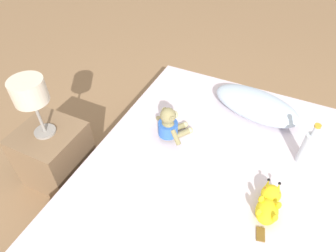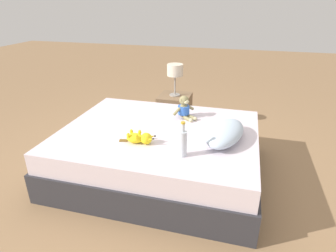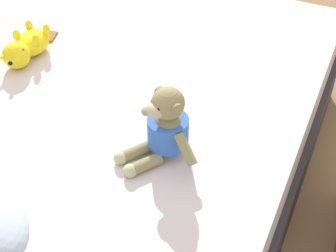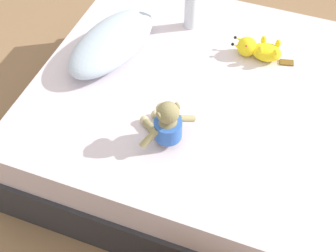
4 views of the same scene
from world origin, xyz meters
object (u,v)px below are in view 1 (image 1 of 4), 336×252
Objects in this scene: glass_bottle at (307,148)px; nightstand at (55,155)px; bed at (211,200)px; bedside_lamp at (30,93)px; plush_monkey at (170,126)px; plush_yellow_creature at (269,204)px; pillow at (256,105)px.

glass_bottle reaches higher than nightstand.
bed is at bearing 6.32° from nightstand.
bedside_lamp is at bearing 90.00° from nightstand.
bed is 4.18× the size of nightstand.
glass_bottle is 1.63m from bedside_lamp.
glass_bottle reaches higher than bed.
bed is 6.44× the size of glass_bottle.
bed is 1.26m from bedside_lamp.
plush_monkey reaches higher than plush_yellow_creature.
nightstand is at bearing -173.68° from bed.
plush_monkey is 0.80m from glass_bottle.
pillow is 1.45m from nightstand.
plush_monkey reaches higher than bed.
glass_bottle reaches higher than pillow.
bedside_lamp reaches higher than plush_monkey.
nightstand is (-1.55, -0.45, -0.37)m from glass_bottle.
glass_bottle reaches higher than plush_monkey.
bedside_lamp reaches higher than plush_yellow_creature.
plush_yellow_creature is at bearing -20.46° from plush_monkey.
plush_monkey is 0.87× the size of glass_bottle.
pillow is at bearing 46.68° from plush_monkey.
bed is 4.57× the size of bedside_lamp.
glass_bottle is (0.12, 0.40, 0.07)m from plush_yellow_creature.
glass_bottle is 0.65× the size of nightstand.
bedside_lamp reaches higher than glass_bottle.
nightstand is 0.55m from bedside_lamp.
plush_monkey is 0.77× the size of plush_yellow_creature.
plush_yellow_creature is 0.73× the size of nightstand.
plush_yellow_creature is 1.47m from nightstand.
bed is 1.14m from nightstand.
bedside_lamp is at bearing -148.02° from pillow.
pillow is 0.75m from plush_yellow_creature.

